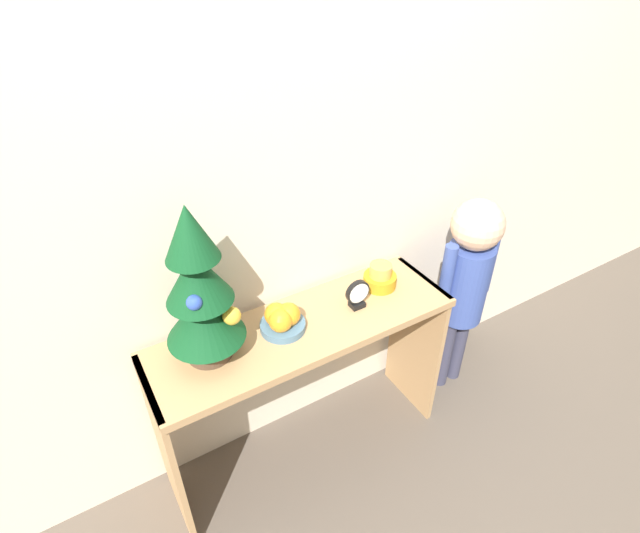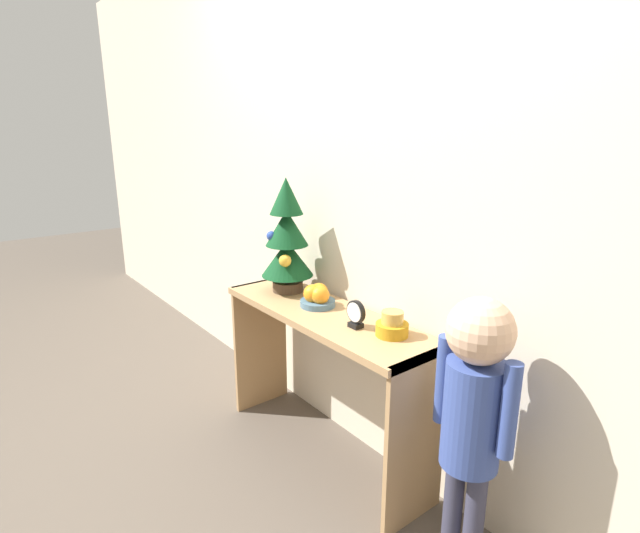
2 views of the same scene
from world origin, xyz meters
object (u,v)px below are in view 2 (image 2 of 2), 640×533
object	(u,v)px
fruit_bowl	(317,296)
singing_bowl	(392,326)
mini_tree	(287,239)
child_figure	(474,400)
desk_clock	(356,314)

from	to	relation	value
fruit_bowl	singing_bowl	xyz separation A→B (m)	(0.43, 0.03, -0.01)
mini_tree	singing_bowl	xyz separation A→B (m)	(0.68, 0.01, -0.22)
mini_tree	child_figure	bearing A→B (deg)	-2.44
mini_tree	fruit_bowl	world-z (taller)	mini_tree
mini_tree	child_figure	size ratio (longest dim) A/B	0.56
fruit_bowl	singing_bowl	bearing A→B (deg)	3.57
mini_tree	fruit_bowl	bearing A→B (deg)	-3.35
desk_clock	child_figure	bearing A→B (deg)	-0.11
mini_tree	child_figure	distance (m)	1.14
desk_clock	child_figure	size ratio (longest dim) A/B	0.12
desk_clock	child_figure	world-z (taller)	child_figure
fruit_bowl	mini_tree	bearing A→B (deg)	176.65
desk_clock	child_figure	xyz separation A→B (m)	(0.56, -0.00, -0.11)
singing_bowl	child_figure	xyz separation A→B (m)	(0.42, -0.06, -0.10)
singing_bowl	desk_clock	distance (m)	0.15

